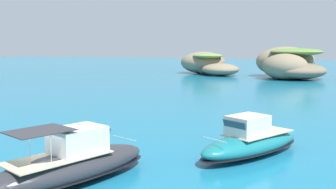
% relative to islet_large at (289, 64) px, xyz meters
% --- Properties ---
extents(ground_plane, '(400.00, 400.00, 0.00)m').
position_rel_islet_large_xyz_m(ground_plane, '(-3.24, -71.31, -2.95)').
color(ground_plane, '#197093').
extents(islet_large, '(18.35, 22.29, 6.78)m').
position_rel_islet_large_xyz_m(islet_large, '(0.00, 0.00, 0.00)').
color(islet_large, '#84755B').
rests_on(islet_large, ground).
extents(islet_small, '(20.36, 19.56, 5.51)m').
position_rel_islet_large_xyz_m(islet_small, '(-20.25, 4.78, -0.47)').
color(islet_small, '#84755B').
rests_on(islet_small, ground).
extents(motorboat_charcoal, '(5.49, 9.57, 2.87)m').
position_rel_islet_large_xyz_m(motorboat_charcoal, '(-2.43, -70.84, -2.03)').
color(motorboat_charcoal, '#2D2D33').
rests_on(motorboat_charcoal, ground).
extents(motorboat_teal, '(6.14, 8.84, 2.53)m').
position_rel_islet_large_xyz_m(motorboat_teal, '(4.69, -62.57, -2.10)').
color(motorboat_teal, '#19727A').
rests_on(motorboat_teal, ground).
extents(dinghy_tender, '(2.12, 2.82, 0.58)m').
position_rel_islet_large_xyz_m(dinghy_tender, '(-7.75, -62.41, -2.72)').
color(dinghy_tender, orange).
rests_on(dinghy_tender, ground).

